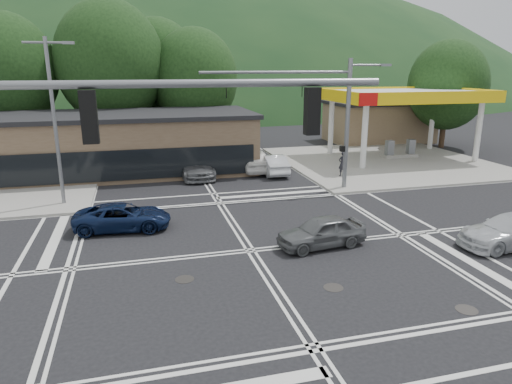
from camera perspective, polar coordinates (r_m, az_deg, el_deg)
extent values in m
plane|color=black|center=(19.44, -0.69, -7.33)|extent=(120.00, 120.00, 0.00)
cube|color=gray|center=(38.47, 15.73, 3.69)|extent=(16.00, 16.00, 0.15)
cylinder|color=silver|center=(34.88, 13.39, 6.74)|extent=(0.44, 0.44, 5.00)
cylinder|color=silver|center=(40.22, 9.37, 8.06)|extent=(0.44, 0.44, 5.00)
cylinder|color=silver|center=(40.55, 26.05, 6.77)|extent=(0.44, 0.44, 5.00)
cylinder|color=silver|center=(45.22, 21.13, 8.04)|extent=(0.44, 0.44, 5.00)
cube|color=silver|center=(39.71, 18.09, 11.49)|extent=(12.00, 8.00, 0.60)
cube|color=yellow|center=(36.41, 21.51, 10.89)|extent=(12.20, 0.25, 0.90)
cube|color=yellow|center=(43.12, 15.19, 11.96)|extent=(12.20, 0.25, 0.90)
cube|color=yellow|center=(36.82, 10.04, 11.75)|extent=(0.25, 8.20, 0.90)
cube|color=yellow|center=(43.23, 24.93, 11.09)|extent=(0.25, 8.20, 0.90)
cube|color=red|center=(33.34, 13.86, 11.18)|extent=(1.40, 0.12, 0.90)
cube|color=gray|center=(40.31, 17.50, 4.33)|extent=(3.00, 1.00, 0.30)
cube|color=slate|center=(39.66, 16.35, 5.28)|extent=(0.60, 0.50, 1.30)
cube|color=slate|center=(40.73, 18.77, 5.33)|extent=(0.60, 0.50, 1.30)
cube|color=#846B4F|center=(49.22, 15.08, 8.36)|extent=(10.00, 6.00, 3.80)
cube|color=brown|center=(35.01, -20.72, 5.37)|extent=(24.00, 8.00, 4.00)
ellipsoid|color=#19381B|center=(107.74, -12.77, 11.07)|extent=(252.00, 126.00, 140.00)
cylinder|color=#382619|center=(42.79, -27.97, 6.80)|extent=(0.50, 0.50, 4.84)
ellipsoid|color=black|center=(42.49, -28.79, 13.10)|extent=(8.00, 8.00, 9.20)
cylinder|color=#382619|center=(41.70, -17.18, 8.03)|extent=(0.50, 0.50, 5.28)
ellipsoid|color=black|center=(41.42, -17.77, 15.12)|extent=(9.00, 9.00, 10.35)
cylinder|color=#382619|center=(42.07, -7.50, 8.04)|extent=(0.50, 0.50, 4.40)
ellipsoid|color=black|center=(41.75, -7.71, 13.90)|extent=(7.60, 7.60, 8.74)
cylinder|color=#382619|center=(45.73, -11.95, 8.70)|extent=(0.50, 0.50, 4.84)
ellipsoid|color=black|center=(45.45, -12.29, 14.63)|extent=(8.40, 8.40, 9.66)
cylinder|color=#382619|center=(47.26, 22.36, 7.56)|extent=(0.50, 0.50, 3.96)
ellipsoid|color=black|center=(46.97, 22.84, 12.23)|extent=(7.20, 7.20, 8.28)
cylinder|color=slate|center=(26.87, -23.83, 7.68)|extent=(0.20, 0.20, 9.00)
cylinder|color=slate|center=(26.73, -24.84, 16.61)|extent=(2.20, 0.12, 0.12)
cube|color=slate|center=(26.58, -22.41, 16.87)|extent=(0.60, 0.25, 0.15)
cylinder|color=slate|center=(28.73, 11.32, 8.10)|extent=(0.28, 0.28, 8.00)
cylinder|color=slate|center=(26.83, 2.73, 14.73)|extent=(9.00, 0.16, 0.16)
imported|color=black|center=(27.35, 5.78, 12.80)|extent=(0.16, 0.20, 1.00)
imported|color=black|center=(26.11, -3.75, 12.72)|extent=(0.16, 0.20, 1.00)
cylinder|color=slate|center=(29.06, 13.91, 15.16)|extent=(2.40, 0.12, 0.12)
cube|color=slate|center=(29.60, 15.85, 15.03)|extent=(0.70, 0.30, 0.15)
cube|color=black|center=(28.83, 10.73, 5.33)|extent=(0.25, 0.30, 0.35)
cylinder|color=slate|center=(9.22, -10.93, 13.14)|extent=(9.00, 0.16, 0.16)
cube|color=black|center=(9.27, -20.13, 8.78)|extent=(0.30, 0.25, 1.00)
cube|color=black|center=(9.94, 7.03, 9.98)|extent=(0.30, 0.25, 1.00)
imported|color=#0D193A|center=(22.57, -16.33, -3.02)|extent=(4.65, 2.48, 1.24)
imported|color=#595C5E|center=(19.86, 8.18, -4.93)|extent=(4.06, 2.04, 1.33)
imported|color=silver|center=(22.56, 29.38, -4.25)|extent=(4.80, 1.97, 1.39)
imported|color=silver|center=(33.01, 2.07, 3.51)|extent=(1.63, 4.34, 1.41)
imported|color=white|center=(33.81, -0.23, 4.04)|extent=(2.43, 5.09, 1.68)
imported|color=slate|center=(32.43, -7.70, 3.29)|extent=(2.47, 5.47, 1.56)
imported|color=black|center=(32.19, 10.77, 3.50)|extent=(0.67, 0.48, 1.73)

